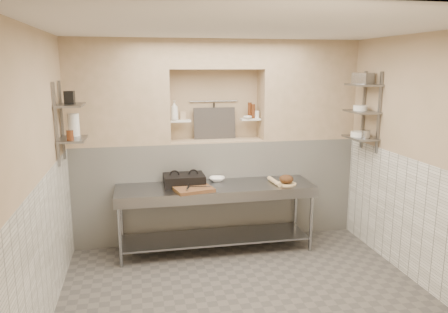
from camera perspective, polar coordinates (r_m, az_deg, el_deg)
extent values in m
cube|color=#57524D|center=(5.05, 2.74, -17.84)|extent=(4.00, 3.90, 0.10)
cube|color=silver|center=(4.41, 3.12, 17.02)|extent=(4.00, 3.90, 0.10)
cube|color=tan|center=(4.49, -23.39, -2.68)|extent=(0.10, 3.90, 2.80)
cube|color=tan|center=(5.39, 24.54, -0.49)|extent=(0.10, 3.90, 2.80)
cube|color=tan|center=(6.44, -1.46, 2.40)|extent=(4.00, 0.10, 2.80)
cube|color=tan|center=(2.71, 13.55, -11.16)|extent=(4.00, 0.10, 2.80)
cube|color=white|center=(6.35, -1.04, -4.20)|extent=(4.00, 0.40, 1.40)
cube|color=tan|center=(6.19, -1.06, 2.13)|extent=(1.30, 0.40, 0.02)
cube|color=tan|center=(6.02, -13.72, 8.14)|extent=(1.35, 0.40, 1.40)
cube|color=tan|center=(6.48, 10.64, 8.50)|extent=(1.35, 0.40, 1.40)
cube|color=tan|center=(6.11, -1.10, 13.20)|extent=(1.30, 0.40, 0.40)
cube|color=white|center=(4.69, -21.96, -10.98)|extent=(0.02, 3.90, 1.40)
cube|color=white|center=(5.54, 23.42, -7.62)|extent=(0.02, 3.90, 1.40)
cube|color=white|center=(6.08, -5.73, 4.66)|extent=(0.28, 0.16, 0.02)
cube|color=white|center=(6.26, 3.45, 4.89)|extent=(0.28, 0.16, 0.02)
cylinder|color=gray|center=(6.29, -1.36, 7.23)|extent=(0.70, 0.02, 0.02)
cylinder|color=black|center=(6.29, -1.32, 5.68)|extent=(0.02, 0.02, 0.30)
cube|color=#383330|center=(6.26, -1.23, 4.35)|extent=(0.60, 0.08, 0.45)
cube|color=slate|center=(5.62, -20.41, 4.43)|extent=(0.03, 0.03, 0.95)
cube|color=slate|center=(5.22, -21.07, 3.89)|extent=(0.03, 0.03, 0.95)
cube|color=slate|center=(5.43, -19.17, 2.15)|extent=(0.30, 0.50, 0.02)
cube|color=slate|center=(5.38, -19.46, 6.35)|extent=(0.30, 0.50, 0.03)
cube|color=slate|center=(6.33, 17.75, 5.80)|extent=(0.03, 0.03, 1.05)
cube|color=slate|center=(5.99, 19.59, 5.37)|extent=(0.03, 0.03, 1.05)
cube|color=slate|center=(6.14, 17.34, 2.36)|extent=(0.30, 0.50, 0.02)
cube|color=slate|center=(6.09, 17.54, 5.61)|extent=(0.30, 0.50, 0.02)
cube|color=slate|center=(6.07, 17.74, 8.89)|extent=(0.30, 0.50, 0.03)
cube|color=gray|center=(5.76, -1.11, -4.01)|extent=(2.60, 0.70, 0.04)
cube|color=gray|center=(5.99, -1.09, -10.47)|extent=(2.45, 0.60, 0.03)
cube|color=gray|center=(5.47, -0.49, -5.53)|extent=(2.60, 0.02, 0.12)
cylinder|color=gray|center=(5.55, -13.43, -9.86)|extent=(0.04, 0.04, 0.86)
cylinder|color=gray|center=(6.10, -13.26, -7.88)|extent=(0.04, 0.04, 0.86)
cylinder|color=gray|center=(5.97, 11.32, -8.19)|extent=(0.04, 0.04, 0.86)
cylinder|color=gray|center=(6.48, 9.35, -6.52)|extent=(0.04, 0.04, 0.86)
cube|color=black|center=(5.78, -5.24, -3.30)|extent=(0.53, 0.39, 0.10)
cube|color=black|center=(5.77, -5.25, -2.61)|extent=(0.53, 0.39, 0.05)
cube|color=brown|center=(5.52, -3.96, -4.31)|extent=(0.53, 0.42, 0.04)
cube|color=gray|center=(5.54, -3.14, -3.92)|extent=(0.26, 0.07, 0.01)
cylinder|color=gray|center=(5.50, -4.68, -3.97)|extent=(0.09, 0.28, 0.03)
imported|color=white|center=(5.98, -0.91, -2.97)|extent=(0.25, 0.25, 0.05)
cylinder|color=beige|center=(5.89, 6.58, -3.25)|extent=(0.08, 0.39, 0.06)
cylinder|color=beige|center=(5.87, 8.12, -3.54)|extent=(0.27, 0.27, 0.02)
ellipsoid|color=#4C2D19|center=(5.86, 8.14, -2.93)|extent=(0.19, 0.19, 0.11)
imported|color=white|center=(6.02, -6.51, 5.98)|extent=(0.13, 0.13, 0.27)
cube|color=tan|center=(6.11, -5.42, 5.35)|extent=(0.08, 0.08, 0.11)
imported|color=white|center=(6.19, 3.10, 5.12)|extent=(0.14, 0.14, 0.04)
cylinder|color=#502612|center=(6.25, 3.82, 5.93)|extent=(0.06, 0.06, 0.20)
cylinder|color=#502612|center=(6.28, 3.38, 6.05)|extent=(0.06, 0.06, 0.22)
cylinder|color=white|center=(6.26, 4.34, 5.49)|extent=(0.06, 0.06, 0.11)
cylinder|color=white|center=(5.58, -19.04, 3.93)|extent=(0.14, 0.14, 0.27)
cylinder|color=#502612|center=(5.25, -19.47, 2.61)|extent=(0.08, 0.08, 0.12)
cube|color=black|center=(5.36, -19.53, 7.27)|extent=(0.11, 0.11, 0.15)
cylinder|color=white|center=(6.16, 17.21, 2.83)|extent=(0.22, 0.22, 0.07)
cylinder|color=gray|center=(6.00, 18.03, 2.76)|extent=(0.11, 0.11, 0.11)
cylinder|color=white|center=(6.13, 17.37, 6.09)|extent=(0.19, 0.19, 0.07)
cube|color=gray|center=(6.08, 17.71, 9.70)|extent=(0.26, 0.28, 0.14)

